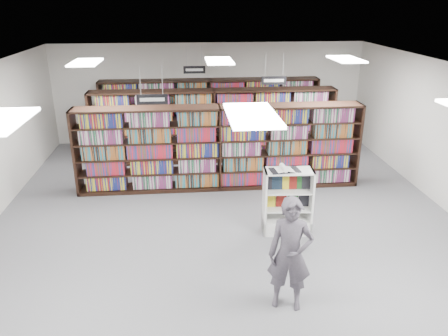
{
  "coord_description": "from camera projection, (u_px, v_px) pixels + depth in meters",
  "views": [
    {
      "loc": [
        -0.82,
        -8.18,
        4.51
      ],
      "look_at": [
        -0.03,
        0.5,
        1.1
      ],
      "focal_mm": 35.0,
      "sensor_mm": 36.0,
      "label": 1
    }
  ],
  "objects": [
    {
      "name": "wall_back",
      "position": [
        210.0,
        93.0,
        14.28
      ],
      "size": [
        10.0,
        0.1,
        3.2
      ],
      "primitive_type": "cube",
      "color": "silver",
      "rests_on": "ground"
    },
    {
      "name": "aisle_sign_center",
      "position": [
        194.0,
        69.0,
        12.97
      ],
      "size": [
        0.65,
        0.02,
        0.8
      ],
      "color": "#B2B2B7",
      "rests_on": "ceiling"
    },
    {
      "name": "aisle_sign_right",
      "position": [
        274.0,
        80.0,
        11.29
      ],
      "size": [
        0.65,
        0.02,
        0.8
      ],
      "color": "#B2B2B7",
      "rests_on": "ceiling"
    },
    {
      "name": "troffer_back_right",
      "position": [
        346.0,
        59.0,
        10.26
      ],
      "size": [
        0.6,
        1.2,
        0.04
      ],
      "primitive_type": "cube",
      "color": "white",
      "rests_on": "ceiling"
    },
    {
      "name": "bookshelf_row_far",
      "position": [
        210.0,
        112.0,
        14.2
      ],
      "size": [
        7.0,
        0.6,
        2.1
      ],
      "color": "black",
      "rests_on": "floor"
    },
    {
      "name": "ceiling",
      "position": [
        228.0,
        73.0,
        8.14
      ],
      "size": [
        10.0,
        12.0,
        0.1
      ],
      "primitive_type": "cube",
      "color": "white",
      "rests_on": "wall_back"
    },
    {
      "name": "bookshelf_row_mid",
      "position": [
        214.0,
        126.0,
        12.63
      ],
      "size": [
        7.0,
        0.6,
        2.1
      ],
      "color": "black",
      "rests_on": "floor"
    },
    {
      "name": "troffer_back_center",
      "position": [
        219.0,
        61.0,
        10.01
      ],
      "size": [
        0.6,
        1.2,
        0.04
      ],
      "primitive_type": "cube",
      "color": "white",
      "rests_on": "ceiling"
    },
    {
      "name": "floor",
      "position": [
        227.0,
        224.0,
        9.3
      ],
      "size": [
        12.0,
        12.0,
        0.0
      ],
      "primitive_type": "plane",
      "color": "#545459",
      "rests_on": "ground"
    },
    {
      "name": "bookshelf_row_near",
      "position": [
        220.0,
        148.0,
        10.77
      ],
      "size": [
        7.0,
        0.6,
        2.1
      ],
      "color": "black",
      "rests_on": "floor"
    },
    {
      "name": "troffer_front_center",
      "position": [
        252.0,
        115.0,
        5.37
      ],
      "size": [
        0.6,
        1.2,
        0.04
      ],
      "primitive_type": "cube",
      "color": "white",
      "rests_on": "ceiling"
    },
    {
      "name": "shopper",
      "position": [
        290.0,
        254.0,
        6.54
      ],
      "size": [
        0.76,
        0.6,
        1.84
      ],
      "primitive_type": "imported",
      "rotation": [
        0.0,
        0.0,
        -0.27
      ],
      "color": "#4C4751",
      "rests_on": "floor"
    },
    {
      "name": "open_book",
      "position": [
        284.0,
        169.0,
        8.51
      ],
      "size": [
        0.61,
        0.39,
        0.13
      ],
      "rotation": [
        0.0,
        0.0,
        0.1
      ],
      "color": "black",
      "rests_on": "endcap_display"
    },
    {
      "name": "endcap_display",
      "position": [
        287.0,
        210.0,
        8.9
      ],
      "size": [
        1.0,
        0.54,
        1.36
      ],
      "rotation": [
        0.0,
        0.0,
        -0.06
      ],
      "color": "white",
      "rests_on": "floor"
    },
    {
      "name": "aisle_sign_left",
      "position": [
        152.0,
        98.0,
        9.18
      ],
      "size": [
        0.65,
        0.02,
        0.8
      ],
      "color": "#B2B2B7",
      "rests_on": "ceiling"
    },
    {
      "name": "troffer_back_left",
      "position": [
        86.0,
        62.0,
        9.75
      ],
      "size": [
        0.6,
        1.2,
        0.04
      ],
      "primitive_type": "cube",
      "color": "white",
      "rests_on": "ceiling"
    }
  ]
}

